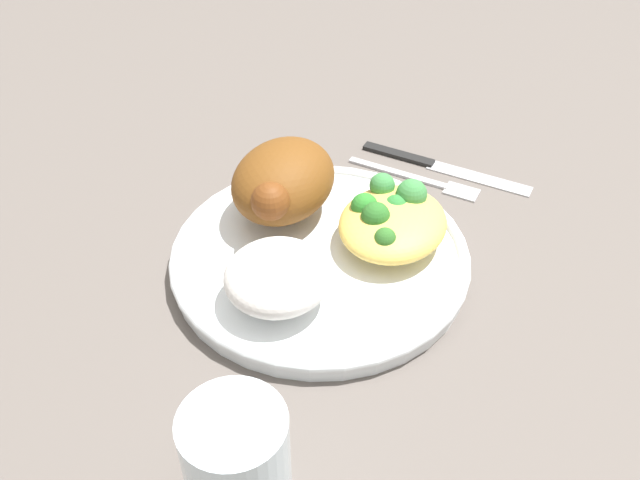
# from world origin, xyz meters

# --- Properties ---
(ground_plane) EXTENTS (2.00, 2.00, 0.00)m
(ground_plane) POSITION_xyz_m (0.00, 0.00, 0.00)
(ground_plane) COLOR #5F5752
(plate) EXTENTS (0.26, 0.26, 0.02)m
(plate) POSITION_xyz_m (0.00, 0.00, 0.01)
(plate) COLOR white
(plate) RESTS_ON ground_plane
(roasted_chicken) EXTENTS (0.12, 0.09, 0.06)m
(roasted_chicken) POSITION_xyz_m (-0.03, -0.05, 0.05)
(roasted_chicken) COLOR brown
(roasted_chicken) RESTS_ON plate
(rice_pile) EXTENTS (0.09, 0.09, 0.04)m
(rice_pile) POSITION_xyz_m (0.07, -0.01, 0.04)
(rice_pile) COLOR silver
(rice_pile) RESTS_ON plate
(mac_cheese_with_broccoli) EXTENTS (0.11, 0.09, 0.04)m
(mac_cheese_with_broccoli) POSITION_xyz_m (-0.04, 0.05, 0.04)
(mac_cheese_with_broccoli) COLOR #EBC456
(mac_cheese_with_broccoli) RESTS_ON plate
(fork) EXTENTS (0.02, 0.14, 0.01)m
(fork) POSITION_xyz_m (-0.16, 0.04, 0.00)
(fork) COLOR #B2B2B7
(fork) RESTS_ON ground_plane
(knife) EXTENTS (0.02, 0.19, 0.01)m
(knife) POSITION_xyz_m (-0.19, 0.03, 0.00)
(knife) COLOR black
(knife) RESTS_ON ground_plane
(water_glass) EXTENTS (0.06, 0.06, 0.10)m
(water_glass) POSITION_xyz_m (0.23, 0.06, 0.05)
(water_glass) COLOR silver
(water_glass) RESTS_ON ground_plane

